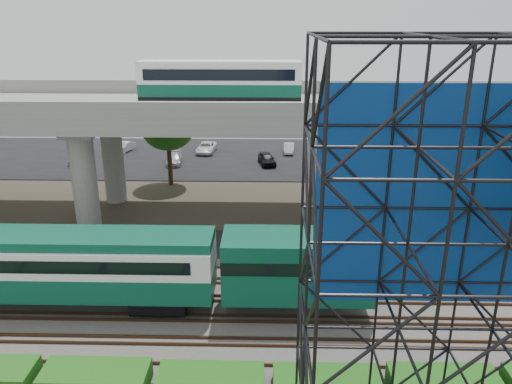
{
  "coord_description": "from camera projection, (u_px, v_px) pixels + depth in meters",
  "views": [
    {
      "loc": [
        3.38,
        -21.8,
        15.51
      ],
      "look_at": [
        2.71,
        6.0,
        5.68
      ],
      "focal_mm": 35.0,
      "sensor_mm": 36.0,
      "label": 1
    }
  ],
  "objects": [
    {
      "name": "ground",
      "position": [
        201.0,
        333.0,
        25.79
      ],
      "size": [
        140.0,
        140.0,
        0.0
      ],
      "primitive_type": "plane",
      "color": "#474233",
      "rests_on": "ground"
    },
    {
      "name": "ballast_bed",
      "position": [
        205.0,
        310.0,
        27.65
      ],
      "size": [
        90.0,
        12.0,
        0.2
      ],
      "primitive_type": "cube",
      "color": "slate",
      "rests_on": "ground"
    },
    {
      "name": "service_road",
      "position": [
        220.0,
        245.0,
        35.68
      ],
      "size": [
        90.0,
        5.0,
        0.08
      ],
      "primitive_type": "cube",
      "color": "black",
      "rests_on": "ground"
    },
    {
      "name": "parking_lot",
      "position": [
        238.0,
        157.0,
        57.83
      ],
      "size": [
        90.0,
        18.0,
        0.08
      ],
      "primitive_type": "cube",
      "color": "black",
      "rests_on": "ground"
    },
    {
      "name": "harbor_water",
      "position": [
        246.0,
        120.0,
        78.57
      ],
      "size": [
        140.0,
        40.0,
        0.03
      ],
      "primitive_type": "cube",
      "color": "#476275",
      "rests_on": "ground"
    },
    {
      "name": "rail_tracks",
      "position": [
        205.0,
        307.0,
        27.59
      ],
      "size": [
        90.0,
        9.52,
        0.16
      ],
      "color": "#472D1E",
      "rests_on": "ballast_bed"
    },
    {
      "name": "commuter_train",
      "position": [
        77.0,
        264.0,
        26.87
      ],
      "size": [
        29.3,
        3.06,
        4.3
      ],
      "color": "black",
      "rests_on": "rail_tracks"
    },
    {
      "name": "overpass",
      "position": [
        224.0,
        117.0,
        38.14
      ],
      "size": [
        80.0,
        12.0,
        12.4
      ],
      "color": "#9E9B93",
      "rests_on": "ground"
    },
    {
      "name": "scaffold_tower",
      "position": [
        451.0,
        288.0,
        15.57
      ],
      "size": [
        9.36,
        6.36,
        15.0
      ],
      "color": "black",
      "rests_on": "ground"
    },
    {
      "name": "hedge_strip",
      "position": [
        211.0,
        383.0,
        21.53
      ],
      "size": [
        34.6,
        1.8,
        1.2
      ],
      "color": "#155613",
      "rests_on": "ground"
    },
    {
      "name": "trees",
      "position": [
        166.0,
        150.0,
        39.28
      ],
      "size": [
        40.94,
        16.94,
        7.69
      ],
      "color": "#382314",
      "rests_on": "ground"
    },
    {
      "name": "suv",
      "position": [
        30.0,
        235.0,
        35.61
      ],
      "size": [
        4.84,
        2.71,
        1.28
      ],
      "primitive_type": "imported",
      "rotation": [
        0.0,
        0.0,
        1.44
      ],
      "color": "black",
      "rests_on": "service_road"
    },
    {
      "name": "parked_cars",
      "position": [
        255.0,
        153.0,
        57.14
      ],
      "size": [
        37.89,
        9.35,
        1.3
      ],
      "color": "silver",
      "rests_on": "parking_lot"
    }
  ]
}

